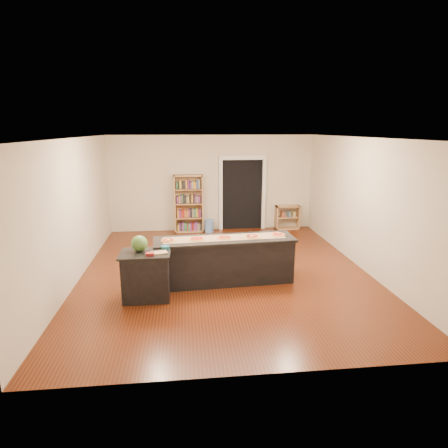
{
  "coord_description": "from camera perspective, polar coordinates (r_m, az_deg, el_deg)",
  "views": [
    {
      "loc": [
        -0.82,
        -7.48,
        2.98
      ],
      "look_at": [
        0.0,
        0.2,
        1.0
      ],
      "focal_mm": 30.0,
      "sensor_mm": 36.0,
      "label": 1
    }
  ],
  "objects": [
    {
      "name": "pizza_d",
      "position": [
        7.39,
        4.29,
        -1.88
      ],
      "size": [
        0.29,
        0.29,
        0.02
      ],
      "color": "tan",
      "rests_on": "kitchen_island"
    },
    {
      "name": "side_counter",
      "position": [
        6.86,
        -11.77,
        -7.68
      ],
      "size": [
        0.88,
        0.64,
        0.87
      ],
      "rotation": [
        0.0,
        0.0,
        -0.0
      ],
      "color": "black",
      "rests_on": "ground"
    },
    {
      "name": "watermelon",
      "position": [
        6.76,
        -12.77,
        -2.91
      ],
      "size": [
        0.29,
        0.29,
        0.29
      ],
      "primitive_type": "sphere",
      "color": "#144214",
      "rests_on": "side_counter"
    },
    {
      "name": "kraft_paper",
      "position": [
        7.31,
        0.06,
        -2.11
      ],
      "size": [
        2.4,
        0.59,
        0.0
      ],
      "primitive_type": "cube",
      "rotation": [
        0.0,
        0.0,
        0.07
      ],
      "color": "olive",
      "rests_on": "kitchen_island"
    },
    {
      "name": "bookshelf",
      "position": [
        10.99,
        -5.39,
        3.1
      ],
      "size": [
        0.84,
        0.3,
        1.69
      ],
      "primitive_type": "cube",
      "color": "tan",
      "rests_on": "ground"
    },
    {
      "name": "kitchen_island",
      "position": [
        7.43,
        0.1,
        -5.5
      ],
      "size": [
        2.74,
        0.74,
        0.9
      ],
      "rotation": [
        0.0,
        0.0,
        0.07
      ],
      "color": "black",
      "rests_on": "ground"
    },
    {
      "name": "room",
      "position": [
        7.69,
        0.16,
        2.52
      ],
      "size": [
        6.0,
        7.0,
        2.8
      ],
      "color": "beige",
      "rests_on": "ground"
    },
    {
      "name": "cutting_board",
      "position": [
        6.63,
        -9.86,
        -4.32
      ],
      "size": [
        0.31,
        0.24,
        0.02
      ],
      "primitive_type": "cube",
      "rotation": [
        0.0,
        0.0,
        0.25
      ],
      "color": "tan",
      "rests_on": "side_counter"
    },
    {
      "name": "pizza_e",
      "position": [
        7.57,
        8.23,
        -1.58
      ],
      "size": [
        0.27,
        0.27,
        0.02
      ],
      "color": "tan",
      "rests_on": "kitchen_island"
    },
    {
      "name": "doorway",
      "position": [
        11.22,
        2.81,
        5.24
      ],
      "size": [
        1.4,
        0.09,
        2.21
      ],
      "color": "black",
      "rests_on": "room"
    },
    {
      "name": "package_red",
      "position": [
        6.53,
        -11.23,
        -4.52
      ],
      "size": [
        0.14,
        0.1,
        0.05
      ],
      "primitive_type": "cube",
      "rotation": [
        0.0,
        0.0,
        -0.0
      ],
      "color": "maroon",
      "rests_on": "side_counter"
    },
    {
      "name": "waste_bin",
      "position": [
        11.03,
        -2.29,
        -0.29
      ],
      "size": [
        0.26,
        0.26,
        0.38
      ],
      "primitive_type": "cylinder",
      "color": "#5A86CA",
      "rests_on": "ground"
    },
    {
      "name": "package_teal",
      "position": [
        6.83,
        -8.94,
        -3.54
      ],
      "size": [
        0.15,
        0.15,
        0.06
      ],
      "primitive_type": "cylinder",
      "color": "#195966",
      "rests_on": "side_counter"
    },
    {
      "name": "low_shelf",
      "position": [
        11.51,
        9.63,
        1.02
      ],
      "size": [
        0.72,
        0.31,
        0.72
      ],
      "primitive_type": "cube",
      "color": "tan",
      "rests_on": "ground"
    },
    {
      "name": "pizza_a",
      "position": [
        7.19,
        -8.54,
        -2.47
      ],
      "size": [
        0.26,
        0.26,
        0.02
      ],
      "color": "tan",
      "rests_on": "kitchen_island"
    },
    {
      "name": "pizza_c",
      "position": [
        7.29,
        0.09,
        -2.06
      ],
      "size": [
        0.29,
        0.29,
        0.02
      ],
      "color": "tan",
      "rests_on": "kitchen_island"
    },
    {
      "name": "pizza_b",
      "position": [
        7.22,
        -4.2,
        -2.26
      ],
      "size": [
        0.29,
        0.29,
        0.02
      ],
      "color": "tan",
      "rests_on": "kitchen_island"
    }
  ]
}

